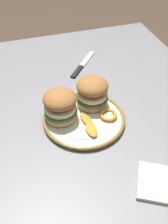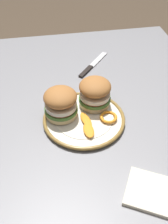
# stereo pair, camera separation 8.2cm
# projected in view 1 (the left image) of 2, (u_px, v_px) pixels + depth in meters

# --- Properties ---
(dining_table) EXTENTS (1.33, 1.00, 0.75)m
(dining_table) POSITION_uv_depth(u_px,v_px,m) (92.00, 143.00, 0.94)
(dining_table) COLOR gray
(dining_table) RESTS_ON ground
(dinner_plate) EXTENTS (0.27, 0.27, 0.02)m
(dinner_plate) POSITION_uv_depth(u_px,v_px,m) (84.00, 119.00, 0.89)
(dinner_plate) COLOR silver
(dinner_plate) RESTS_ON dining_table
(sandwich_half_left) EXTENTS (0.13, 0.13, 0.10)m
(sandwich_half_left) POSITION_uv_depth(u_px,v_px,m) (60.00, 105.00, 0.85)
(sandwich_half_left) COLOR beige
(sandwich_half_left) RESTS_ON dinner_plate
(sandwich_half_right) EXTENTS (0.14, 0.14, 0.10)m
(sandwich_half_right) POSITION_uv_depth(u_px,v_px,m) (92.00, 92.00, 0.90)
(sandwich_half_right) COLOR beige
(sandwich_half_right) RESTS_ON dinner_plate
(orange_peel_curled) EXTENTS (0.08, 0.08, 0.01)m
(orange_peel_curled) POSITION_uv_depth(u_px,v_px,m) (108.00, 115.00, 0.88)
(orange_peel_curled) COLOR orange
(orange_peel_curled) RESTS_ON dinner_plate
(orange_peel_strip_long) EXTENTS (0.07, 0.03, 0.01)m
(orange_peel_strip_long) POSITION_uv_depth(u_px,v_px,m) (91.00, 130.00, 0.84)
(orange_peel_strip_long) COLOR orange
(orange_peel_strip_long) RESTS_ON dinner_plate
(orange_peel_strip_short) EXTENTS (0.08, 0.04, 0.01)m
(orange_peel_strip_short) POSITION_uv_depth(u_px,v_px,m) (87.00, 120.00, 0.87)
(orange_peel_strip_short) COLOR orange
(orange_peel_strip_short) RESTS_ON dinner_plate
(table_knife) EXTENTS (0.18, 0.16, 0.01)m
(table_knife) POSITION_uv_depth(u_px,v_px,m) (82.00, 66.00, 1.14)
(table_knife) COLOR silver
(table_knife) RESTS_ON dining_table
(folded_napkin) EXTENTS (0.18, 0.20, 0.01)m
(folded_napkin) POSITION_uv_depth(u_px,v_px,m) (168.00, 185.00, 0.71)
(folded_napkin) COLOR beige
(folded_napkin) RESTS_ON dining_table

